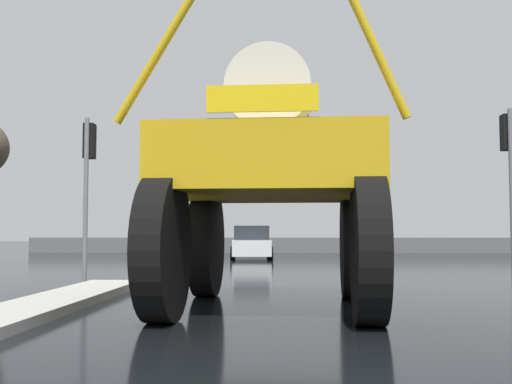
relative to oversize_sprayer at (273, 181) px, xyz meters
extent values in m
plane|color=black|center=(0.63, 11.43, -2.08)|extent=(120.00, 120.00, 0.00)
cube|color=#B2AFA8|center=(-3.64, -1.26, -2.01)|extent=(1.15, 10.46, 0.15)
cylinder|color=black|center=(-1.32, 1.88, -1.07)|extent=(0.50, 2.04, 2.03)
cylinder|color=black|center=(1.49, 1.75, -1.07)|extent=(0.50, 2.04, 2.03)
cylinder|color=black|center=(-1.48, -1.67, -1.07)|extent=(0.50, 2.04, 2.03)
cylinder|color=black|center=(1.32, -1.80, -1.07)|extent=(0.50, 2.04, 2.03)
cube|color=gold|center=(0.00, 0.04, 0.20)|extent=(3.50, 4.40, 0.94)
cube|color=#A98611|center=(0.02, 0.48, 1.13)|extent=(1.25, 1.30, 0.90)
cylinder|color=silver|center=(-0.03, -0.58, 1.32)|extent=(1.35, 1.37, 1.29)
cylinder|color=gold|center=(-1.57, -1.80, 1.60)|extent=(1.22, 0.18, 1.92)
cylinder|color=gold|center=(1.40, -1.94, 1.67)|extent=(0.97, 0.16, 2.04)
cube|color=yellow|center=(-0.10, -2.11, 0.92)|extent=(1.49, 0.11, 0.36)
cube|color=silver|center=(-1.33, 18.70, -1.55)|extent=(1.95, 4.20, 0.70)
cube|color=#23282D|center=(-1.32, 18.55, -0.88)|extent=(1.69, 2.19, 0.64)
cylinder|color=black|center=(-2.26, 19.99, -1.78)|extent=(0.22, 0.61, 0.60)
cylinder|color=black|center=(-0.57, 20.10, -1.78)|extent=(0.22, 0.61, 0.60)
cylinder|color=black|center=(-2.10, 17.30, -1.78)|extent=(0.22, 0.61, 0.60)
cylinder|color=black|center=(-0.40, 17.41, -1.78)|extent=(0.22, 0.61, 0.60)
cylinder|color=slate|center=(-4.47, 4.23, -0.12)|extent=(0.11, 0.11, 3.93)
cube|color=black|center=(-4.47, 4.45, 1.33)|extent=(0.24, 0.32, 0.84)
sphere|color=#390503|center=(-4.47, 4.64, 1.60)|extent=(0.17, 0.17, 0.17)
sphere|color=#3C2403|center=(-4.47, 4.64, 1.33)|extent=(0.17, 0.17, 0.17)
sphere|color=green|center=(-4.47, 4.64, 1.06)|extent=(0.17, 0.17, 0.17)
cylinder|color=slate|center=(5.37, 4.23, -0.05)|extent=(0.11, 0.11, 4.07)
cube|color=black|center=(5.37, 4.45, 1.47)|extent=(0.24, 0.32, 0.84)
sphere|color=#390503|center=(5.37, 4.64, 1.74)|extent=(0.17, 0.17, 0.17)
sphere|color=#3C2403|center=(5.37, 4.64, 1.47)|extent=(0.17, 0.17, 0.17)
sphere|color=green|center=(5.37, 4.64, 1.20)|extent=(0.17, 0.17, 0.17)
cube|color=#59595B|center=(0.63, 27.19, -1.63)|extent=(31.69, 0.24, 0.90)
camera|label=1|loc=(0.19, -10.32, -0.84)|focal=44.22mm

